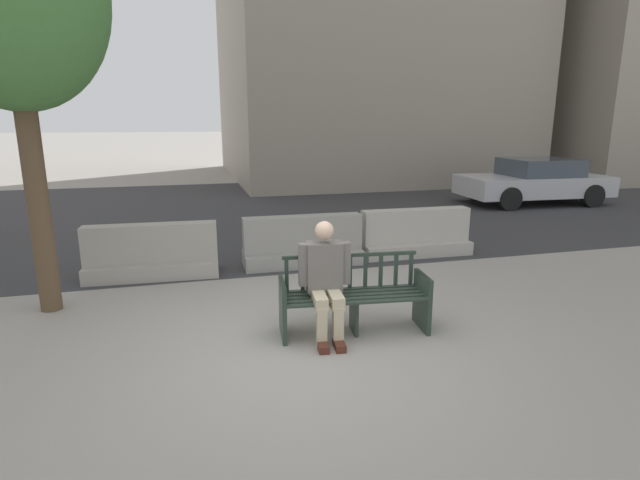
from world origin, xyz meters
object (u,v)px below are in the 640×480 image
Objects in this scene: seated_person at (325,278)px; jersey_barrier_right at (415,236)px; jersey_barrier_left at (152,256)px; street_bench at (354,299)px; car_sedan_mid at (534,181)px; jersey_barrier_centre at (303,245)px.

jersey_barrier_right is (2.53, 2.96, -0.35)m from seated_person.
seated_person reaches higher than jersey_barrier_right.
seated_person is 3.48m from jersey_barrier_left.
jersey_barrier_right is at bearing 53.39° from street_bench.
car_sedan_mid is (8.02, 7.24, 0.26)m from street_bench.
seated_person reaches higher than jersey_barrier_left.
seated_person is 2.91m from jersey_barrier_centre.
jersey_barrier_left is 4.55m from jersey_barrier_right.
car_sedan_mid reaches higher than jersey_barrier_centre.
car_sedan_mid is at bearing 42.05° from street_bench.
jersey_barrier_centre and jersey_barrier_right have the same top height.
jersey_barrier_left is at bearing -156.83° from car_sedan_mid.
jersey_barrier_right is (2.19, 2.94, -0.06)m from street_bench.
jersey_barrier_right is at bearing 1.86° from jersey_barrier_left.
street_bench is 3.66m from jersey_barrier_right.
seated_person is (-0.34, -0.02, 0.29)m from street_bench.
seated_person is 0.65× the size of jersey_barrier_left.
street_bench is at bearing -91.32° from jersey_barrier_centre.
jersey_barrier_left is at bearing 130.19° from street_bench.
street_bench is 0.86× the size of jersey_barrier_right.
jersey_barrier_left is 0.48× the size of car_sedan_mid.
jersey_barrier_left is 11.30m from car_sedan_mid.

